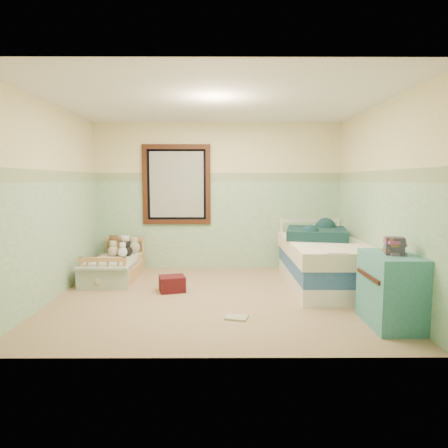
{
  "coord_description": "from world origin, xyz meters",
  "views": [
    {
      "loc": [
        0.08,
        -5.1,
        1.53
      ],
      "look_at": [
        0.1,
        0.35,
        0.93
      ],
      "focal_mm": 32.06,
      "sensor_mm": 36.0,
      "label": 1
    }
  ],
  "objects_px": {
    "plush_floor_cream": "(95,275)",
    "plush_floor_tan": "(99,281)",
    "toddler_bed_frame": "(115,272)",
    "floor_book": "(237,317)",
    "red_pillow": "(172,284)",
    "dresser": "(391,290)",
    "twin_bed_frame": "(324,278)"
  },
  "relations": [
    {
      "from": "toddler_bed_frame",
      "to": "floor_book",
      "type": "bearing_deg",
      "value": -45.45
    },
    {
      "from": "dresser",
      "to": "floor_book",
      "type": "bearing_deg",
      "value": 172.66
    },
    {
      "from": "floor_book",
      "to": "toddler_bed_frame",
      "type": "bearing_deg",
      "value": 149.58
    },
    {
      "from": "twin_bed_frame",
      "to": "red_pillow",
      "type": "height_order",
      "value": "twin_bed_frame"
    },
    {
      "from": "twin_bed_frame",
      "to": "red_pillow",
      "type": "xyz_separation_m",
      "value": [
        -2.16,
        -0.27,
        -0.0
      ]
    },
    {
      "from": "dresser",
      "to": "twin_bed_frame",
      "type": "bearing_deg",
      "value": 100.86
    },
    {
      "from": "floor_book",
      "to": "red_pillow",
      "type": "bearing_deg",
      "value": 142.83
    },
    {
      "from": "toddler_bed_frame",
      "to": "plush_floor_tan",
      "type": "bearing_deg",
      "value": -95.97
    },
    {
      "from": "toddler_bed_frame",
      "to": "dresser",
      "type": "height_order",
      "value": "dresser"
    },
    {
      "from": "toddler_bed_frame",
      "to": "floor_book",
      "type": "xyz_separation_m",
      "value": [
        1.83,
        -1.86,
        -0.08
      ]
    },
    {
      "from": "plush_floor_cream",
      "to": "plush_floor_tan",
      "type": "bearing_deg",
      "value": -59.58
    },
    {
      "from": "toddler_bed_frame",
      "to": "floor_book",
      "type": "relative_size",
      "value": 5.66
    },
    {
      "from": "dresser",
      "to": "red_pillow",
      "type": "xyz_separation_m",
      "value": [
        -2.46,
        1.3,
        -0.28
      ]
    },
    {
      "from": "plush_floor_cream",
      "to": "plush_floor_tan",
      "type": "relative_size",
      "value": 1.18
    },
    {
      "from": "toddler_bed_frame",
      "to": "plush_floor_tan",
      "type": "xyz_separation_m",
      "value": [
        -0.06,
        -0.62,
        0.02
      ]
    },
    {
      "from": "plush_floor_cream",
      "to": "floor_book",
      "type": "xyz_separation_m",
      "value": [
        2.04,
        -1.49,
        -0.12
      ]
    },
    {
      "from": "toddler_bed_frame",
      "to": "twin_bed_frame",
      "type": "relative_size",
      "value": 0.67
    },
    {
      "from": "plush_floor_cream",
      "to": "red_pillow",
      "type": "relative_size",
      "value": 0.75
    },
    {
      "from": "toddler_bed_frame",
      "to": "red_pillow",
      "type": "bearing_deg",
      "value": -37.98
    },
    {
      "from": "plush_floor_tan",
      "to": "floor_book",
      "type": "xyz_separation_m",
      "value": [
        1.9,
        -1.25,
        -0.1
      ]
    },
    {
      "from": "plush_floor_cream",
      "to": "twin_bed_frame",
      "type": "xyz_separation_m",
      "value": [
        3.35,
        -0.13,
        -0.02
      ]
    },
    {
      "from": "toddler_bed_frame",
      "to": "red_pillow",
      "type": "relative_size",
      "value": 3.99
    },
    {
      "from": "plush_floor_tan",
      "to": "red_pillow",
      "type": "distance_m",
      "value": 1.06
    },
    {
      "from": "toddler_bed_frame",
      "to": "twin_bed_frame",
      "type": "height_order",
      "value": "twin_bed_frame"
    },
    {
      "from": "plush_floor_cream",
      "to": "toddler_bed_frame",
      "type": "bearing_deg",
      "value": 60.72
    },
    {
      "from": "floor_book",
      "to": "plush_floor_cream",
      "type": "bearing_deg",
      "value": 158.89
    },
    {
      "from": "red_pillow",
      "to": "dresser",
      "type": "bearing_deg",
      "value": -27.86
    },
    {
      "from": "plush_floor_cream",
      "to": "red_pillow",
      "type": "distance_m",
      "value": 1.26
    },
    {
      "from": "dresser",
      "to": "plush_floor_cream",
      "type": "bearing_deg",
      "value": 155.07
    },
    {
      "from": "floor_book",
      "to": "plush_floor_tan",
      "type": "bearing_deg",
      "value": 161.74
    },
    {
      "from": "red_pillow",
      "to": "plush_floor_cream",
      "type": "bearing_deg",
      "value": 161.55
    },
    {
      "from": "dresser",
      "to": "floor_book",
      "type": "xyz_separation_m",
      "value": [
        -1.61,
        0.21,
        -0.37
      ]
    }
  ]
}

